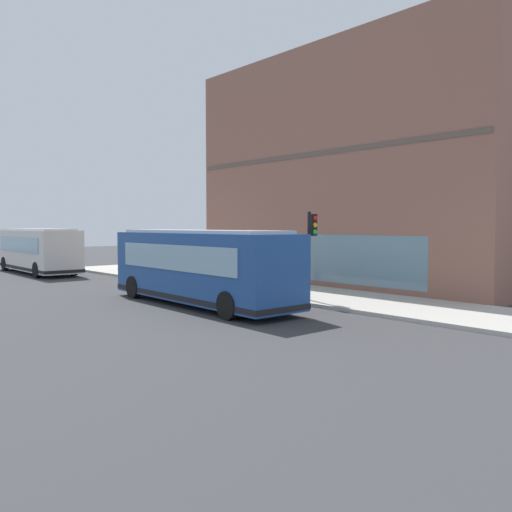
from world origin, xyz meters
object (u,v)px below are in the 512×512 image
(city_bus_far_down_street, at_px, (38,251))
(fire_hydrant, at_px, (283,279))
(traffic_light_near_corner, at_px, (311,239))
(pedestrian_by_light_pole, at_px, (245,269))
(pedestrian_near_hydrant, at_px, (213,261))
(city_bus_nearside, at_px, (200,267))

(city_bus_far_down_street, xyz_separation_m, fire_hydrant, (6.23, -17.54, -1.04))
(traffic_light_near_corner, relative_size, fire_hydrant, 4.97)
(pedestrian_by_light_pole, distance_m, pedestrian_near_hydrant, 4.35)
(pedestrian_near_hydrant, bearing_deg, fire_hydrant, -85.28)
(city_bus_far_down_street, bearing_deg, fire_hydrant, -70.46)
(city_bus_nearside, distance_m, city_bus_far_down_street, 19.11)
(city_bus_far_down_street, distance_m, traffic_light_near_corner, 22.28)
(city_bus_nearside, xyz_separation_m, traffic_light_near_corner, (3.55, -2.89, 1.16))
(pedestrian_by_light_pole, height_order, pedestrian_near_hydrant, pedestrian_near_hydrant)
(pedestrian_near_hydrant, bearing_deg, city_bus_nearside, -130.60)
(pedestrian_near_hydrant, bearing_deg, pedestrian_by_light_pole, -104.78)
(fire_hydrant, relative_size, pedestrian_by_light_pole, 0.48)
(city_bus_nearside, bearing_deg, pedestrian_by_light_pole, 29.56)
(city_bus_nearside, bearing_deg, fire_hydrant, 13.78)
(city_bus_nearside, xyz_separation_m, pedestrian_near_hydrant, (5.96, 6.95, -0.38))
(fire_hydrant, height_order, pedestrian_by_light_pole, pedestrian_by_light_pole)
(city_bus_nearside, bearing_deg, city_bus_far_down_street, 89.46)
(city_bus_nearside, bearing_deg, pedestrian_near_hydrant, 49.40)
(city_bus_far_down_street, relative_size, pedestrian_near_hydrant, 5.72)
(city_bus_far_down_street, distance_m, pedestrian_by_light_pole, 17.02)
(fire_hydrant, xyz_separation_m, pedestrian_near_hydrant, (-0.44, 5.38, 0.66))
(fire_hydrant, bearing_deg, city_bus_far_down_street, 109.54)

